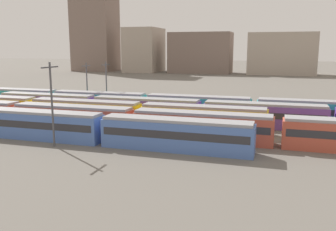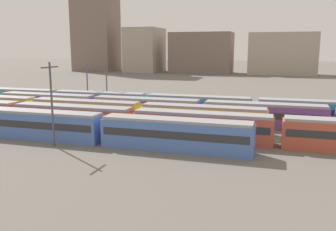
{
  "view_description": "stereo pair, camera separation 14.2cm",
  "coord_description": "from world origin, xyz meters",
  "px_view_note": "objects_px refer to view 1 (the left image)",
  "views": [
    {
      "loc": [
        41.94,
        -39.57,
        11.83
      ],
      "look_at": [
        26.66,
        10.4,
        2.04
      ],
      "focal_mm": 38.66,
      "sensor_mm": 36.0,
      "label": 1
    },
    {
      "loc": [
        42.07,
        -39.53,
        11.83
      ],
      "look_at": [
        26.66,
        10.4,
        2.04
      ],
      "focal_mm": 38.66,
      "sensor_mm": 36.0,
      "label": 2
    }
  ],
  "objects_px": {
    "train_track_1": "(202,126)",
    "train_track_2": "(85,112)",
    "train_track_4": "(198,106)",
    "catenary_pole_3": "(87,83)",
    "catenary_pole_1": "(106,83)",
    "catenary_pole_0": "(52,101)",
    "train_track_3": "(264,115)",
    "train_track_0": "(38,124)"
  },
  "relations": [
    {
      "from": "catenary_pole_3",
      "to": "train_track_3",
      "type": "bearing_deg",
      "value": -13.29
    },
    {
      "from": "train_track_1",
      "to": "catenary_pole_1",
      "type": "relative_size",
      "value": 10.1
    },
    {
      "from": "train_track_2",
      "to": "train_track_3",
      "type": "xyz_separation_m",
      "value": [
        27.16,
        5.2,
        0.0
      ]
    },
    {
      "from": "train_track_0",
      "to": "train_track_1",
      "type": "distance_m",
      "value": 21.49
    },
    {
      "from": "train_track_3",
      "to": "train_track_4",
      "type": "xyz_separation_m",
      "value": [
        -11.25,
        5.2,
        0.0
      ]
    },
    {
      "from": "catenary_pole_1",
      "to": "catenary_pole_3",
      "type": "relative_size",
      "value": 1.03
    },
    {
      "from": "catenary_pole_0",
      "to": "train_track_0",
      "type": "bearing_deg",
      "value": 146.36
    },
    {
      "from": "train_track_1",
      "to": "train_track_3",
      "type": "distance_m",
      "value": 12.73
    },
    {
      "from": "train_track_3",
      "to": "catenary_pole_0",
      "type": "xyz_separation_m",
      "value": [
        -23.94,
        -18.43,
        3.75
      ]
    },
    {
      "from": "train_track_2",
      "to": "catenary_pole_3",
      "type": "relative_size",
      "value": 6.2
    },
    {
      "from": "train_track_0",
      "to": "train_track_2",
      "type": "relative_size",
      "value": 1.0
    },
    {
      "from": "catenary_pole_1",
      "to": "catenary_pole_0",
      "type": "bearing_deg",
      "value": -77.14
    },
    {
      "from": "train_track_2",
      "to": "catenary_pole_1",
      "type": "height_order",
      "value": "catenary_pole_1"
    },
    {
      "from": "train_track_3",
      "to": "catenary_pole_1",
      "type": "relative_size",
      "value": 10.1
    },
    {
      "from": "train_track_1",
      "to": "catenary_pole_1",
      "type": "distance_m",
      "value": 29.36
    },
    {
      "from": "train_track_1",
      "to": "catenary_pole_1",
      "type": "xyz_separation_m",
      "value": [
        -22.64,
        18.42,
        3.27
      ]
    },
    {
      "from": "train_track_2",
      "to": "catenary_pole_1",
      "type": "relative_size",
      "value": 6.02
    },
    {
      "from": "train_track_3",
      "to": "catenary_pole_1",
      "type": "xyz_separation_m",
      "value": [
        -29.98,
        8.02,
        3.27
      ]
    },
    {
      "from": "train_track_0",
      "to": "catenary_pole_1",
      "type": "relative_size",
      "value": 6.02
    },
    {
      "from": "catenary_pole_0",
      "to": "catenary_pole_1",
      "type": "height_order",
      "value": "catenary_pole_0"
    },
    {
      "from": "train_track_2",
      "to": "train_track_3",
      "type": "relative_size",
      "value": 0.6
    },
    {
      "from": "train_track_4",
      "to": "catenary_pole_0",
      "type": "height_order",
      "value": "catenary_pole_0"
    },
    {
      "from": "catenary_pole_3",
      "to": "catenary_pole_1",
      "type": "bearing_deg",
      "value": -0.92
    },
    {
      "from": "catenary_pole_1",
      "to": "catenary_pole_3",
      "type": "distance_m",
      "value": 4.25
    },
    {
      "from": "catenary_pole_0",
      "to": "catenary_pole_3",
      "type": "bearing_deg",
      "value": 111.21
    },
    {
      "from": "train_track_2",
      "to": "catenary_pole_3",
      "type": "distance_m",
      "value": 15.37
    },
    {
      "from": "train_track_0",
      "to": "catenary_pole_3",
      "type": "distance_m",
      "value": 24.64
    },
    {
      "from": "train_track_2",
      "to": "train_track_4",
      "type": "xyz_separation_m",
      "value": [
        15.9,
        10.4,
        0.0
      ]
    },
    {
      "from": "catenary_pole_0",
      "to": "catenary_pole_1",
      "type": "distance_m",
      "value": 27.13
    },
    {
      "from": "train_track_1",
      "to": "catenary_pole_0",
      "type": "bearing_deg",
      "value": -154.17
    },
    {
      "from": "train_track_4",
      "to": "catenary_pole_0",
      "type": "xyz_separation_m",
      "value": [
        -12.69,
        -23.63,
        3.75
      ]
    },
    {
      "from": "catenary_pole_1",
      "to": "catenary_pole_3",
      "type": "height_order",
      "value": "catenary_pole_1"
    },
    {
      "from": "train_track_4",
      "to": "catenary_pole_3",
      "type": "relative_size",
      "value": 10.4
    },
    {
      "from": "train_track_2",
      "to": "catenary_pole_0",
      "type": "xyz_separation_m",
      "value": [
        3.22,
        -13.23,
        3.75
      ]
    },
    {
      "from": "train_track_1",
      "to": "train_track_2",
      "type": "relative_size",
      "value": 1.68
    },
    {
      "from": "train_track_1",
      "to": "train_track_4",
      "type": "height_order",
      "value": "same"
    },
    {
      "from": "train_track_2",
      "to": "train_track_1",
      "type": "bearing_deg",
      "value": -14.71
    },
    {
      "from": "train_track_2",
      "to": "train_track_4",
      "type": "bearing_deg",
      "value": 33.18
    },
    {
      "from": "train_track_0",
      "to": "catenary_pole_3",
      "type": "height_order",
      "value": "catenary_pole_3"
    },
    {
      "from": "train_track_3",
      "to": "catenary_pole_0",
      "type": "height_order",
      "value": "catenary_pole_0"
    },
    {
      "from": "train_track_0",
      "to": "catenary_pole_3",
      "type": "xyz_separation_m",
      "value": [
        -6.03,
        23.68,
        3.13
      ]
    },
    {
      "from": "catenary_pole_3",
      "to": "catenary_pole_0",
      "type": "bearing_deg",
      "value": -68.79
    }
  ]
}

